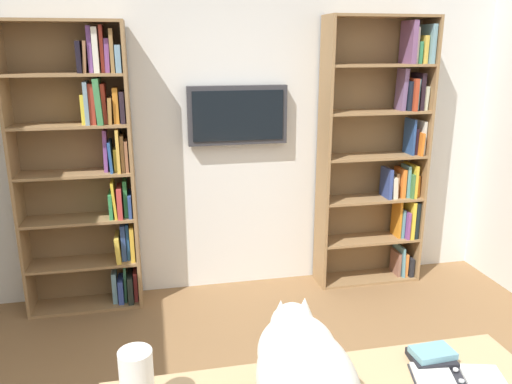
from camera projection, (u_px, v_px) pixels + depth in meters
wall_back at (228, 123)px, 3.94m from camera, size 4.52×0.06×2.70m
bookshelf_left at (384, 153)px, 4.10m from camera, size 0.86×0.28×2.15m
bookshelf_right at (89, 166)px, 3.65m from camera, size 0.82×0.28×2.10m
wall_mounted_tv at (238, 115)px, 3.86m from camera, size 0.76×0.07×0.45m
cat at (304, 373)px, 1.59m from camera, size 0.31×0.64×0.36m
open_binder at (461, 383)px, 1.81m from camera, size 0.38×0.30×0.02m
paper_towel_roll at (137, 383)px, 1.64m from camera, size 0.11×0.11×0.23m
desk_book_stack at (432, 356)px, 1.94m from camera, size 0.17×0.15×0.05m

